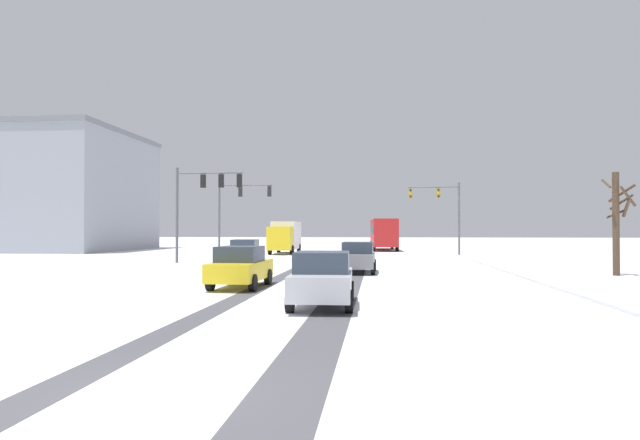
{
  "coord_description": "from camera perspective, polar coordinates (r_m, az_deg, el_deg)",
  "views": [
    {
      "loc": [
        3.21,
        -7.25,
        2.27
      ],
      "look_at": [
        0.0,
        23.01,
        2.8
      ],
      "focal_mm": 30.78,
      "sensor_mm": 36.0,
      "label": 1
    }
  ],
  "objects": [
    {
      "name": "ground_plane",
      "position": [
        8.24,
        -17.91,
        -16.96
      ],
      "size": [
        300.0,
        300.0,
        0.0
      ],
      "primitive_type": "plane",
      "color": "silver"
    },
    {
      "name": "car_grey_second",
      "position": [
        28.83,
        3.97,
        -3.89
      ],
      "size": [
        1.88,
        4.12,
        1.62
      ],
      "color": "slate",
      "rests_on": "ground"
    },
    {
      "name": "wheel_track_right_lane",
      "position": [
        23.83,
        3.04,
        -6.46
      ],
      "size": [
        1.11,
        36.17,
        0.01
      ],
      "primitive_type": "cube",
      "color": "#4C4C51",
      "rests_on": "ground"
    },
    {
      "name": "sidewalk_kerb_right",
      "position": [
        23.77,
        27.48,
        -6.22
      ],
      "size": [
        4.0,
        36.17,
        0.12
      ],
      "primitive_type": "cube",
      "color": "white",
      "rests_on": "ground"
    },
    {
      "name": "box_truck_delivery",
      "position": [
        52.08,
        -3.66,
        -1.69
      ],
      "size": [
        2.37,
        7.42,
        3.02
      ],
      "color": "yellow",
      "rests_on": "ground"
    },
    {
      "name": "car_white_lead",
      "position": [
        36.14,
        -7.78,
        -3.29
      ],
      "size": [
        2.01,
        4.19,
        1.62
      ],
      "color": "silver",
      "rests_on": "ground"
    },
    {
      "name": "traffic_signal_far_right",
      "position": [
        50.6,
        12.5,
        1.64
      ],
      "size": [
        4.6,
        0.58,
        6.5
      ],
      "color": "#56565B",
      "rests_on": "ground"
    },
    {
      "name": "bus_oncoming",
      "position": [
        60.89,
        6.61,
        -1.25
      ],
      "size": [
        3.05,
        11.1,
        3.38
      ],
      "color": "#B21E1E",
      "rests_on": "ground"
    },
    {
      "name": "traffic_signal_far_left",
      "position": [
        47.81,
        -8.59,
        1.79
      ],
      "size": [
        4.68,
        0.53,
        6.5
      ],
      "color": "#56565B",
      "rests_on": "ground"
    },
    {
      "name": "car_yellow_cab_third",
      "position": [
        21.71,
        -8.26,
        -4.83
      ],
      "size": [
        1.9,
        4.13,
        1.62
      ],
      "color": "yellow",
      "rests_on": "ground"
    },
    {
      "name": "traffic_signal_near_left",
      "position": [
        38.05,
        -12.06,
        2.75
      ],
      "size": [
        4.7,
        0.46,
        6.5
      ],
      "color": "#56565B",
      "rests_on": "ground"
    },
    {
      "name": "office_building_far_left_block",
      "position": [
        68.66,
        -28.3,
        2.6
      ],
      "size": [
        23.85,
        17.82,
        12.86
      ],
      "color": "#9399A3",
      "rests_on": "ground"
    },
    {
      "name": "car_silver_fourth",
      "position": [
        16.26,
        0.25,
        -6.13
      ],
      "size": [
        1.95,
        4.16,
        1.62
      ],
      "color": "#B7BABF",
      "rests_on": "ground"
    },
    {
      "name": "wheel_track_left_lane",
      "position": [
        24.23,
        -4.94,
        -6.36
      ],
      "size": [
        0.78,
        36.17,
        0.01
      ],
      "primitive_type": "cube",
      "color": "#4C4C51",
      "rests_on": "ground"
    },
    {
      "name": "bare_tree_sidewalk_mid",
      "position": [
        30.76,
        28.5,
        0.07
      ],
      "size": [
        1.49,
        1.89,
        5.11
      ],
      "color": "#4C3828",
      "rests_on": "ground"
    }
  ]
}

